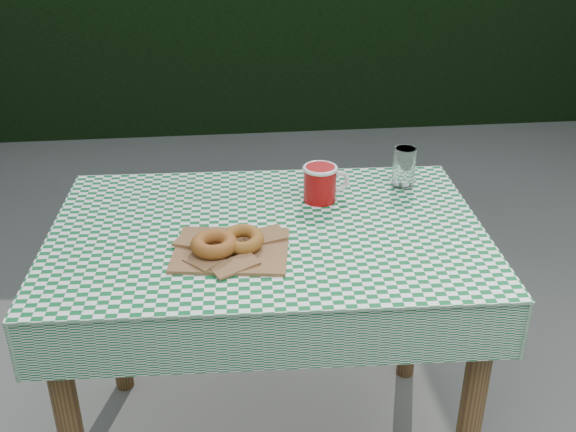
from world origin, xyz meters
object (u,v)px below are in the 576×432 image
object	(u,v)px
table	(269,347)
paper_bag	(231,249)
coffee_mug	(320,184)
drinking_glass	(404,167)

from	to	relation	value
table	paper_bag	xyz separation A→B (m)	(-0.10, -0.11, 0.39)
table	paper_bag	bearing A→B (deg)	-128.59
coffee_mug	drinking_glass	xyz separation A→B (m)	(0.25, 0.07, 0.01)
coffee_mug	drinking_glass	bearing A→B (deg)	3.75
paper_bag	coffee_mug	size ratio (longest dim) A/B	1.51
paper_bag	drinking_glass	xyz separation A→B (m)	(0.51, 0.33, 0.05)
table	coffee_mug	xyz separation A→B (m)	(0.16, 0.15, 0.43)
paper_bag	drinking_glass	world-z (taller)	drinking_glass
paper_bag	table	bearing A→B (deg)	49.12
table	drinking_glass	bearing A→B (deg)	30.03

